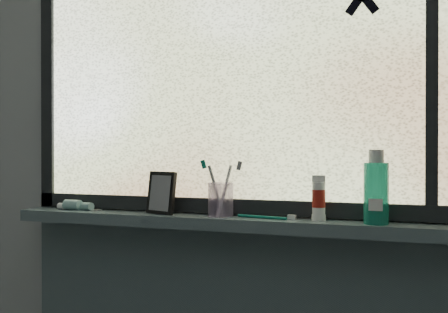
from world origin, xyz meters
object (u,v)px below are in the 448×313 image
vanity_mirror (161,193)px  cream_tube (319,196)px  toothbrush_cup (221,199)px  mouthwash_bottle (376,187)px

vanity_mirror → cream_tube: bearing=19.0°
toothbrush_cup → cream_tube: size_ratio=1.10×
mouthwash_bottle → cream_tube: 0.18m
toothbrush_cup → mouthwash_bottle: size_ratio=0.61×
vanity_mirror → mouthwash_bottle: 0.71m
toothbrush_cup → mouthwash_bottle: 0.50m
vanity_mirror → toothbrush_cup: 0.21m
vanity_mirror → mouthwash_bottle: (0.71, -0.01, 0.04)m
mouthwash_bottle → cream_tube: (-0.17, 0.02, -0.03)m
mouthwash_bottle → cream_tube: bearing=172.9°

